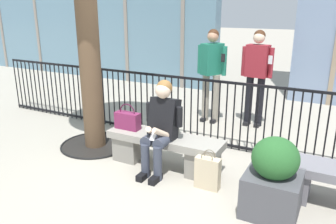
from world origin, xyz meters
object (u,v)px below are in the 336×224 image
(bystander_at_railing, at_px, (257,71))
(bystander_further_back, at_px, (212,69))
(seated_person_with_phone, at_px, (161,124))
(stone_bench, at_px, (165,148))
(shopping_bag, at_px, (208,173))
(planter, at_px, (273,179))
(handbag_on_bench, at_px, (128,120))

(bystander_at_railing, bearing_deg, bystander_further_back, -168.61)
(seated_person_with_phone, xyz_separation_m, bystander_further_back, (-0.16, 2.22, 0.35))
(stone_bench, bearing_deg, shopping_bag, -20.56)
(stone_bench, xyz_separation_m, planter, (1.51, -0.43, 0.12))
(shopping_bag, bearing_deg, seated_person_with_phone, 168.49)
(stone_bench, bearing_deg, planter, -16.03)
(seated_person_with_phone, distance_m, planter, 1.54)
(seated_person_with_phone, bearing_deg, planter, -11.55)
(bystander_at_railing, height_order, bystander_further_back, same)
(seated_person_with_phone, relative_size, shopping_bag, 2.50)
(stone_bench, relative_size, handbag_on_bench, 4.38)
(shopping_bag, height_order, bystander_at_railing, bystander_at_railing)
(seated_person_with_phone, xyz_separation_m, handbag_on_bench, (-0.60, 0.12, -0.07))
(bystander_at_railing, bearing_deg, stone_bench, -105.82)
(seated_person_with_phone, bearing_deg, stone_bench, 97.40)
(shopping_bag, bearing_deg, planter, -11.58)
(bystander_at_railing, relative_size, bystander_further_back, 1.00)
(stone_bench, height_order, bystander_at_railing, bystander_at_railing)
(stone_bench, distance_m, handbag_on_bench, 0.66)
(stone_bench, height_order, bystander_further_back, bystander_further_back)
(stone_bench, distance_m, bystander_further_back, 2.22)
(handbag_on_bench, bearing_deg, seated_person_with_phone, -11.25)
(seated_person_with_phone, height_order, planter, seated_person_with_phone)
(seated_person_with_phone, bearing_deg, bystander_at_railing, 75.37)
(handbag_on_bench, relative_size, bystander_at_railing, 0.21)
(stone_bench, xyz_separation_m, bystander_at_railing, (0.64, 2.25, 0.73))
(planter, bearing_deg, bystander_further_back, 123.21)
(bystander_at_railing, distance_m, planter, 2.88)
(bystander_further_back, height_order, planter, bystander_further_back)
(shopping_bag, xyz_separation_m, bystander_at_railing, (-0.09, 2.52, 0.80))
(shopping_bag, relative_size, planter, 0.57)
(seated_person_with_phone, relative_size, handbag_on_bench, 3.32)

